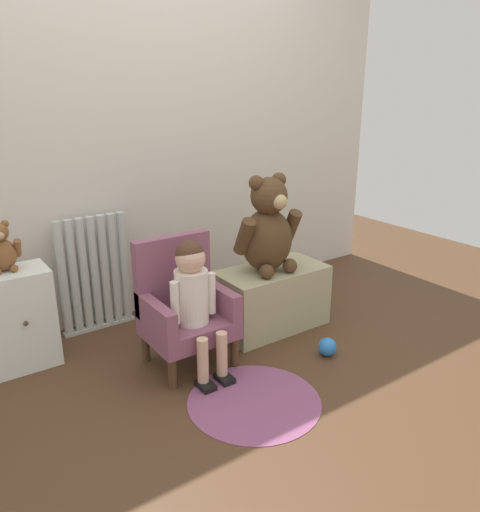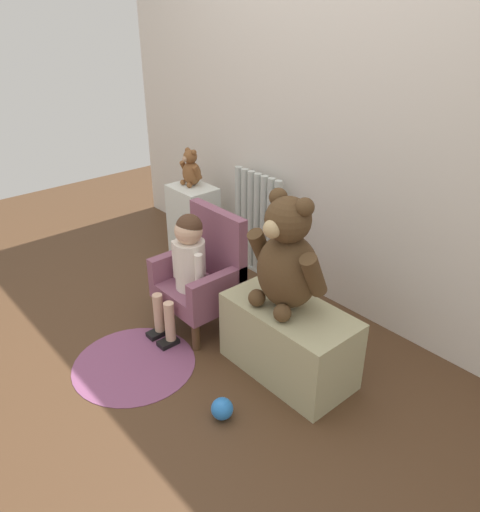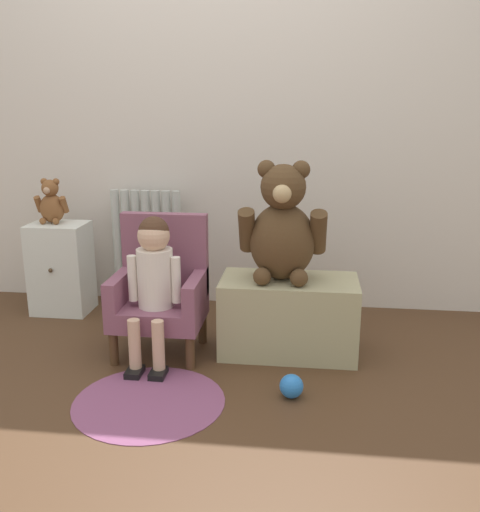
{
  "view_description": "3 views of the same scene",
  "coord_description": "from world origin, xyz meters",
  "px_view_note": "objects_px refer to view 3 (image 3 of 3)",
  "views": [
    {
      "loc": [
        -1.3,
        -1.58,
        1.41
      ],
      "look_at": [
        0.19,
        0.55,
        0.52
      ],
      "focal_mm": 35.0,
      "sensor_mm": 36.0,
      "label": 1
    },
    {
      "loc": [
        1.8,
        -0.9,
        1.69
      ],
      "look_at": [
        0.16,
        0.52,
        0.56
      ],
      "focal_mm": 35.0,
      "sensor_mm": 36.0,
      "label": 2
    },
    {
      "loc": [
        0.54,
        -2.04,
        1.21
      ],
      "look_at": [
        0.22,
        0.57,
        0.49
      ],
      "focal_mm": 40.0,
      "sensor_mm": 36.0,
      "label": 3
    }
  ],
  "objects_px": {
    "small_dresser": "(61,268)",
    "child_armchair": "(161,291)",
    "low_bench": "(289,316)",
    "large_teddy_bear": "(282,228)",
    "toy_ball": "(291,386)",
    "floor_rug": "(149,401)",
    "radiator": "(147,249)",
    "small_teddy_bear": "(52,203)",
    "child_figure": "(154,270)"
  },
  "relations": [
    {
      "from": "large_teddy_bear",
      "to": "small_teddy_bear",
      "type": "height_order",
      "value": "large_teddy_bear"
    },
    {
      "from": "large_teddy_bear",
      "to": "toy_ball",
      "type": "bearing_deg",
      "value": -80.98
    },
    {
      "from": "small_dresser",
      "to": "toy_ball",
      "type": "distance_m",
      "value": 1.64
    },
    {
      "from": "small_dresser",
      "to": "low_bench",
      "type": "height_order",
      "value": "small_dresser"
    },
    {
      "from": "floor_rug",
      "to": "child_figure",
      "type": "bearing_deg",
      "value": 100.38
    },
    {
      "from": "child_armchair",
      "to": "small_teddy_bear",
      "type": "distance_m",
      "value": 0.95
    },
    {
      "from": "child_armchair",
      "to": "toy_ball",
      "type": "relative_size",
      "value": 6.63
    },
    {
      "from": "child_armchair",
      "to": "low_bench",
      "type": "bearing_deg",
      "value": 4.01
    },
    {
      "from": "large_teddy_bear",
      "to": "toy_ball",
      "type": "xyz_separation_m",
      "value": [
        0.07,
        -0.46,
        -0.58
      ]
    },
    {
      "from": "small_dresser",
      "to": "child_armchair",
      "type": "bearing_deg",
      "value": -32.2
    },
    {
      "from": "low_bench",
      "to": "large_teddy_bear",
      "type": "height_order",
      "value": "large_teddy_bear"
    },
    {
      "from": "toy_ball",
      "to": "child_armchair",
      "type": "bearing_deg",
      "value": 148.2
    },
    {
      "from": "floor_rug",
      "to": "toy_ball",
      "type": "height_order",
      "value": "toy_ball"
    },
    {
      "from": "radiator",
      "to": "child_figure",
      "type": "relative_size",
      "value": 1.01
    },
    {
      "from": "small_teddy_bear",
      "to": "floor_rug",
      "type": "height_order",
      "value": "small_teddy_bear"
    },
    {
      "from": "large_teddy_bear",
      "to": "floor_rug",
      "type": "relative_size",
      "value": 0.9
    },
    {
      "from": "small_dresser",
      "to": "small_teddy_bear",
      "type": "distance_m",
      "value": 0.38
    },
    {
      "from": "child_armchair",
      "to": "small_teddy_bear",
      "type": "xyz_separation_m",
      "value": [
        -0.75,
        0.47,
        0.33
      ]
    },
    {
      "from": "small_dresser",
      "to": "toy_ball",
      "type": "height_order",
      "value": "small_dresser"
    },
    {
      "from": "child_figure",
      "to": "floor_rug",
      "type": "xyz_separation_m",
      "value": [
        0.08,
        -0.41,
        -0.44
      ]
    },
    {
      "from": "radiator",
      "to": "child_armchair",
      "type": "bearing_deg",
      "value": -68.67
    },
    {
      "from": "small_dresser",
      "to": "large_teddy_bear",
      "type": "xyz_separation_m",
      "value": [
        1.3,
        -0.41,
        0.36
      ]
    },
    {
      "from": "child_armchair",
      "to": "floor_rug",
      "type": "distance_m",
      "value": 0.61
    },
    {
      "from": "child_armchair",
      "to": "large_teddy_bear",
      "type": "relative_size",
      "value": 1.18
    },
    {
      "from": "small_dresser",
      "to": "floor_rug",
      "type": "relative_size",
      "value": 0.84
    },
    {
      "from": "child_figure",
      "to": "low_bench",
      "type": "bearing_deg",
      "value": 13.84
    },
    {
      "from": "floor_rug",
      "to": "large_teddy_bear",
      "type": "bearing_deg",
      "value": 48.09
    },
    {
      "from": "radiator",
      "to": "child_figure",
      "type": "distance_m",
      "value": 0.79
    },
    {
      "from": "child_armchair",
      "to": "floor_rug",
      "type": "relative_size",
      "value": 1.07
    },
    {
      "from": "child_armchair",
      "to": "child_figure",
      "type": "height_order",
      "value": "child_figure"
    },
    {
      "from": "radiator",
      "to": "small_teddy_bear",
      "type": "relative_size",
      "value": 2.74
    },
    {
      "from": "small_teddy_bear",
      "to": "floor_rug",
      "type": "relative_size",
      "value": 0.41
    },
    {
      "from": "large_teddy_bear",
      "to": "toy_ball",
      "type": "height_order",
      "value": "large_teddy_bear"
    },
    {
      "from": "child_figure",
      "to": "low_bench",
      "type": "distance_m",
      "value": 0.7
    },
    {
      "from": "child_armchair",
      "to": "floor_rug",
      "type": "bearing_deg",
      "value": -81.77
    },
    {
      "from": "small_dresser",
      "to": "child_armchair",
      "type": "xyz_separation_m",
      "value": [
        0.72,
        -0.45,
        0.04
      ]
    },
    {
      "from": "low_bench",
      "to": "floor_rug",
      "type": "distance_m",
      "value": 0.81
    },
    {
      "from": "small_dresser",
      "to": "child_figure",
      "type": "xyz_separation_m",
      "value": [
        0.72,
        -0.56,
        0.18
      ]
    },
    {
      "from": "small_teddy_bear",
      "to": "large_teddy_bear",
      "type": "bearing_deg",
      "value": -17.73
    },
    {
      "from": "low_bench",
      "to": "toy_ball",
      "type": "height_order",
      "value": "low_bench"
    },
    {
      "from": "child_armchair",
      "to": "toy_ball",
      "type": "bearing_deg",
      "value": -31.8
    },
    {
      "from": "low_bench",
      "to": "toy_ball",
      "type": "bearing_deg",
      "value": -85.77
    },
    {
      "from": "large_teddy_bear",
      "to": "toy_ball",
      "type": "distance_m",
      "value": 0.74
    },
    {
      "from": "floor_rug",
      "to": "child_armchair",
      "type": "bearing_deg",
      "value": 98.23
    },
    {
      "from": "small_dresser",
      "to": "low_bench",
      "type": "distance_m",
      "value": 1.41
    },
    {
      "from": "low_bench",
      "to": "large_teddy_bear",
      "type": "distance_m",
      "value": 0.44
    },
    {
      "from": "child_armchair",
      "to": "child_figure",
      "type": "relative_size",
      "value": 0.97
    },
    {
      "from": "radiator",
      "to": "low_bench",
      "type": "height_order",
      "value": "radiator"
    },
    {
      "from": "child_figure",
      "to": "floor_rug",
      "type": "relative_size",
      "value": 1.1
    },
    {
      "from": "radiator",
      "to": "low_bench",
      "type": "distance_m",
      "value": 1.07
    }
  ]
}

